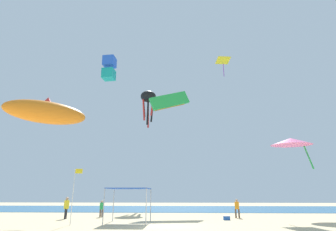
{
  "coord_description": "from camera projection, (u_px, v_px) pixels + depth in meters",
  "views": [
    {
      "loc": [
        1.22,
        -20.42,
        2.16
      ],
      "look_at": [
        -0.25,
        8.49,
        10.66
      ],
      "focal_mm": 28.76,
      "sensor_mm": 36.0,
      "label": 1
    }
  ],
  "objects": [
    {
      "name": "kite_diamond_yellow",
      "position": [
        223.0,
        61.0,
        45.1
      ],
      "size": [
        2.44,
        2.43,
        3.1
      ],
      "rotation": [
        0.0,
        0.0,
        0.13
      ],
      "color": "yellow"
    },
    {
      "name": "person_near_tent",
      "position": [
        237.0,
        207.0,
        25.83
      ],
      "size": [
        0.46,
        0.41,
        1.73
      ],
      "rotation": [
        0.0,
        0.0,
        6.27
      ],
      "color": "brown",
      "rests_on": "ground"
    },
    {
      "name": "kite_parafoil_green",
      "position": [
        170.0,
        101.0,
        40.23
      ],
      "size": [
        6.05,
        3.55,
        4.06
      ],
      "rotation": [
        0.0,
        0.0,
        3.69
      ],
      "color": "green"
    },
    {
      "name": "kite_box_blue",
      "position": [
        109.0,
        68.0,
        34.79
      ],
      "size": [
        1.58,
        1.61,
        3.12
      ],
      "rotation": [
        0.0,
        0.0,
        6.2
      ],
      "color": "blue"
    },
    {
      "name": "person_leftmost",
      "position": [
        102.0,
        207.0,
        26.77
      ],
      "size": [
        0.38,
        0.38,
        1.58
      ],
      "rotation": [
        0.0,
        0.0,
        2.54
      ],
      "color": "brown",
      "rests_on": "ground"
    },
    {
      "name": "cooler_box",
      "position": [
        227.0,
        218.0,
        23.51
      ],
      "size": [
        0.57,
        0.37,
        0.35
      ],
      "color": "blue",
      "rests_on": "ground"
    },
    {
      "name": "kite_inflatable_orange",
      "position": [
        46.0,
        112.0,
        25.68
      ],
      "size": [
        7.41,
        6.15,
        2.74
      ],
      "rotation": [
        0.0,
        0.0,
        3.75
      ],
      "color": "orange"
    },
    {
      "name": "kite_octopus_black",
      "position": [
        148.0,
        98.0,
        48.13
      ],
      "size": [
        3.65,
        3.65,
        6.5
      ],
      "rotation": [
        0.0,
        0.0,
        2.71
      ],
      "color": "black"
    },
    {
      "name": "banner_flag",
      "position": [
        74.0,
        191.0,
        20.21
      ],
      "size": [
        0.61,
        0.06,
        4.04
      ],
      "color": "silver",
      "rests_on": "ground"
    },
    {
      "name": "canopy_tent",
      "position": [
        129.0,
        190.0,
        21.66
      ],
      "size": [
        3.25,
        3.02,
        2.64
      ],
      "color": "#B2B2B7",
      "rests_on": "ground"
    },
    {
      "name": "ocean_strip",
      "position": [
        175.0,
        209.0,
        42.06
      ],
      "size": [
        110.0,
        20.06,
        0.03
      ],
      "primitive_type": "cube",
      "color": "#28608C",
      "rests_on": "ground"
    },
    {
      "name": "ground",
      "position": [
        165.0,
        227.0,
        19.0
      ],
      "size": [
        110.0,
        110.0,
        0.1
      ],
      "primitive_type": "cube",
      "color": "#D1BA8C"
    },
    {
      "name": "kite_delta_pink",
      "position": [
        291.0,
        142.0,
        27.96
      ],
      "size": [
        4.97,
        4.99,
        3.31
      ],
      "rotation": [
        0.0,
        0.0,
        3.38
      ],
      "color": "pink"
    },
    {
      "name": "person_central",
      "position": [
        66.0,
        206.0,
        24.84
      ],
      "size": [
        0.46,
        0.51,
        1.92
      ],
      "rotation": [
        0.0,
        0.0,
        4.91
      ],
      "color": "black",
      "rests_on": "ground"
    }
  ]
}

